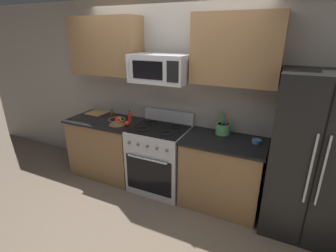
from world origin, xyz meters
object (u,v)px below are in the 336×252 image
apple_loose (127,123)px  cutting_board (97,113)px  range_oven (160,158)px  refrigerator (313,157)px  bottle_soy (112,115)px  utensil_crock (223,128)px  fruit_basket (117,121)px  microwave (160,69)px  prep_bowl (257,141)px  bottle_hot_sauce (130,117)px

apple_loose → cutting_board: (-0.78, 0.28, -0.03)m
range_oven → refrigerator: 1.89m
refrigerator → apple_loose: 2.31m
refrigerator → cutting_board: size_ratio=6.12×
bottle_soy → apple_loose: bearing=-17.4°
utensil_crock → fruit_basket: 1.48m
fruit_basket → cutting_board: 0.69m
range_oven → refrigerator: refrigerator is taller
apple_loose → utensil_crock: bearing=12.7°
fruit_basket → microwave: bearing=11.4°
fruit_basket → apple_loose: (0.16, 0.01, -0.01)m
fruit_basket → prep_bowl: (1.88, 0.19, -0.03)m
prep_bowl → range_oven: bearing=-175.8°
range_oven → bottle_hot_sauce: bearing=172.1°
fruit_basket → refrigerator: bearing=1.9°
range_oven → bottle_soy: size_ratio=6.15×
fruit_basket → bottle_hot_sauce: bottle_hot_sauce is taller
microwave → fruit_basket: 0.99m
refrigerator → bottle_hot_sauce: refrigerator is taller
apple_loose → prep_bowl: size_ratio=0.66×
range_oven → cutting_board: (-1.25, 0.19, 0.45)m
range_oven → bottle_hot_sauce: 0.74m
bottle_soy → utensil_crock: bearing=6.7°
refrigerator → utensil_crock: size_ratio=5.55×
utensil_crock → cutting_board: 2.07m
cutting_board → utensil_crock: bearing=0.3°
range_oven → fruit_basket: size_ratio=4.48×
refrigerator → apple_loose: refrigerator is taller
refrigerator → microwave: microwave is taller
bottle_hot_sauce → bottle_soy: bearing=-168.0°
refrigerator → bottle_hot_sauce: size_ratio=10.25×
bottle_soy → prep_bowl: size_ratio=1.56×
fruit_basket → bottle_hot_sauce: bearing=58.5°
apple_loose → bottle_soy: 0.34m
refrigerator → utensil_crock: (-1.03, 0.22, 0.09)m
utensil_crock → range_oven: bearing=-166.0°
refrigerator → bottle_soy: (-2.64, 0.03, 0.09)m
range_oven → bottle_hot_sauce: range_oven is taller
bottle_hot_sauce → microwave: bearing=-4.7°
microwave → bottle_hot_sauce: microwave is taller
refrigerator → bottle_hot_sauce: 2.37m
microwave → bottle_soy: microwave is taller
range_oven → cutting_board: range_oven is taller
refrigerator → cutting_board: refrigerator is taller
refrigerator → apple_loose: (-2.31, -0.07, 0.05)m
microwave → fruit_basket: bearing=-168.6°
utensil_crock → prep_bowl: 0.45m
microwave → prep_bowl: 1.48m
microwave → utensil_crock: (0.82, 0.17, -0.73)m
prep_bowl → bottle_soy: bearing=-177.8°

